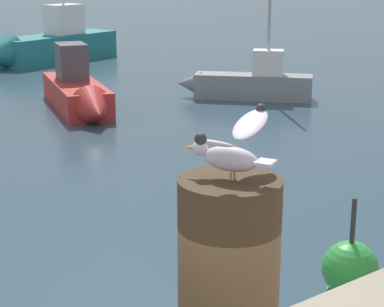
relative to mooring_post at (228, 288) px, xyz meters
The scene contains 6 objects.
mooring_post is the anchor object (origin of this frame).
seagull 0.60m from the mooring_post, 115.63° to the left, with size 0.58×0.38×0.25m.
boat_grey 15.35m from the mooring_post, 48.21° to the left, with size 2.95×3.08×4.17m.
boat_teal 22.56m from the mooring_post, 66.86° to the left, with size 5.92×3.01×4.24m.
boat_red 14.04m from the mooring_post, 64.92° to the left, with size 2.21×4.47×1.68m.
channel_buoy 4.27m from the mooring_post, 31.67° to the left, with size 0.56×0.56×1.33m.
Camera 1 is at (-2.35, -2.29, 3.53)m, focal length 63.59 mm.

